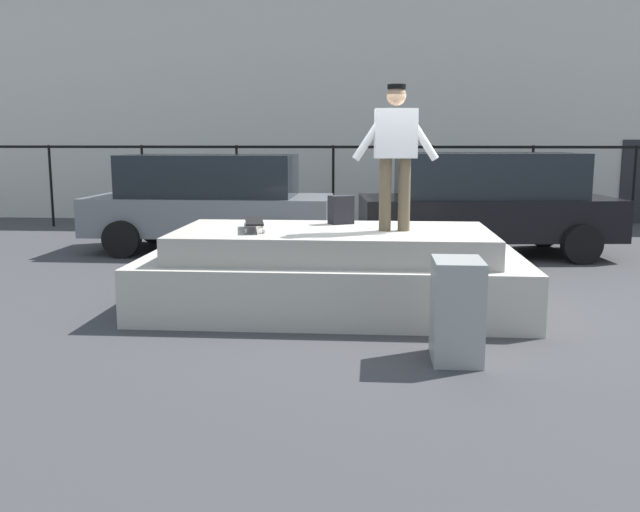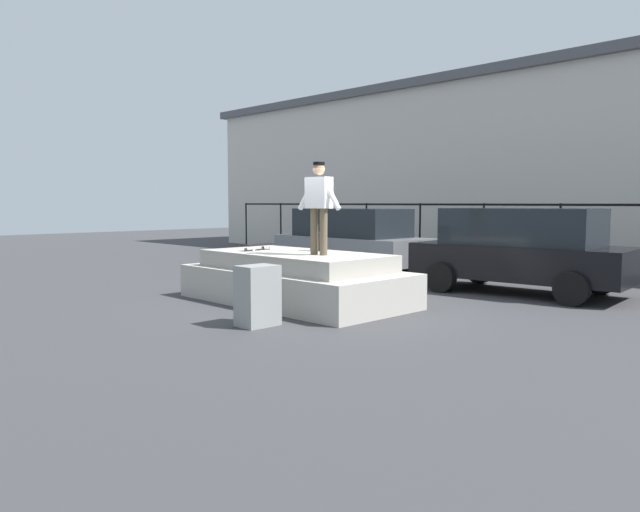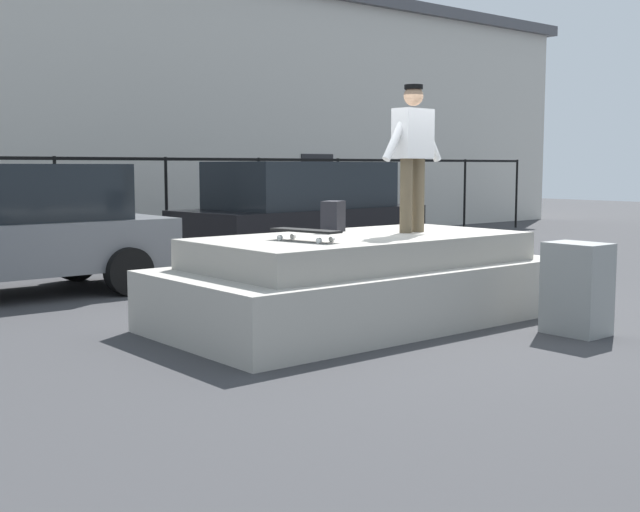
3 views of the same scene
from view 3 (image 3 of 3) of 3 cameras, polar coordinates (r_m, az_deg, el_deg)
name	(u,v)px [view 3 (image 3 of 3)]	position (r m, az deg, el deg)	size (l,w,h in m)	color
ground_plane	(392,313)	(9.63, 5.06, -3.95)	(60.00, 60.00, 0.00)	#38383A
concrete_ledge	(362,282)	(8.98, 2.92, -1.84)	(4.47, 2.24, 0.95)	#ADA89E
skateboarder	(413,147)	(9.35, 6.49, 7.56)	(0.99, 0.28, 1.66)	brown
skateboard	(305,231)	(8.20, -1.02, 1.73)	(0.35, 0.81, 0.12)	black
backpack	(333,216)	(9.37, 0.92, 2.77)	(0.28, 0.20, 0.35)	black
car_grey_hatchback_near	(1,227)	(11.38, -21.32, 1.88)	(4.34, 2.03, 1.73)	slate
car_black_hatchback_mid	(302,212)	(13.64, -1.24, 3.05)	(4.47, 2.40, 1.77)	black
utility_box	(577,289)	(8.71, 17.47, -2.18)	(0.44, 0.60, 0.94)	gray
fence_row	(113,187)	(15.55, -14.21, 4.65)	(24.06, 0.06, 1.88)	black
warehouse_building	(9,108)	(20.57, -20.86, 9.64)	(31.83, 7.69, 6.08)	beige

